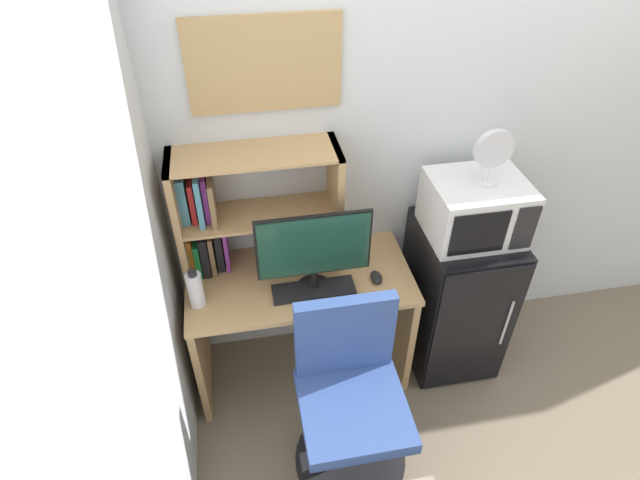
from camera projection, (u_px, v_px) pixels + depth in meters
The scene contains 12 objects.
wall_back at pixel (554, 125), 2.67m from camera, with size 6.40×0.04×2.60m, color silver.
desk at pixel (300, 309), 2.75m from camera, with size 1.13×0.56×0.74m.
hutch_bookshelf at pixel (235, 212), 2.48m from camera, with size 0.78×0.27×0.64m.
monitor at pixel (314, 249), 2.39m from camera, with size 0.54×0.18×0.44m.
keyboard at pixel (314, 290), 2.52m from camera, with size 0.40×0.13×0.02m, color black.
computer_mouse at pixel (376, 277), 2.58m from camera, with size 0.06×0.09×0.04m, color black.
water_bottle at pixel (195, 289), 2.41m from camera, with size 0.07×0.07×0.21m.
mini_fridge at pixel (455, 296), 2.90m from camera, with size 0.47×0.55×0.90m.
microwave at pixel (475, 208), 2.53m from camera, with size 0.45×0.39×0.30m.
desk_fan at pixel (493, 153), 2.33m from camera, with size 0.18×0.11×0.27m.
desk_chair at pixel (350, 404), 2.43m from camera, with size 0.55×0.55×0.93m.
wall_corkboard at pixel (264, 65), 2.17m from camera, with size 0.66×0.02×0.40m, color tan.
Camera 1 is at (-1.23, -2.17, 2.53)m, focal length 29.23 mm.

